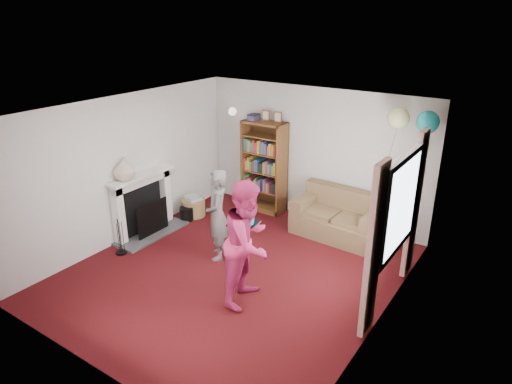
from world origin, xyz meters
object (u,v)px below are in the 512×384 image
Objects in this scene: bookcase at (265,167)px; birthday_cake at (243,219)px; person_magenta at (248,242)px; sofa at (340,219)px; person_striped at (217,215)px.

birthday_cake is (1.28, -2.53, 0.19)m from bookcase.
birthday_cake is at bearing 39.60° from person_magenta.
bookcase is at bearing 175.39° from sofa.
person_striped reaches higher than sofa.
person_striped is 4.16× the size of birthday_cake.
bookcase reaches higher than birthday_cake.
sofa is at bearing -7.73° from bookcase.
bookcase is at bearing 155.66° from person_striped.
birthday_cake is (-0.45, -2.29, 0.77)m from sofa.
sofa is (1.74, -0.24, -0.57)m from bookcase.
person_magenta is at bearing -92.33° from sofa.
person_magenta is (1.07, -0.67, 0.13)m from person_striped.
bookcase is 1.30× the size of sofa.
bookcase is 2.84m from birthday_cake.
person_striped reaches higher than birthday_cake.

